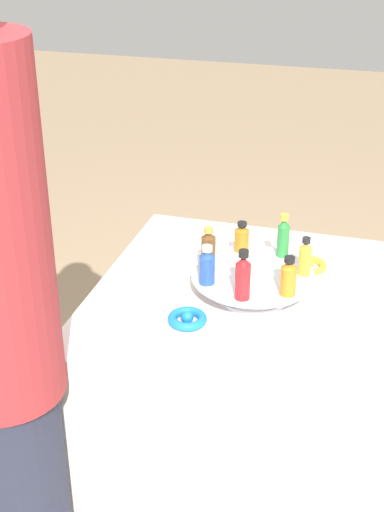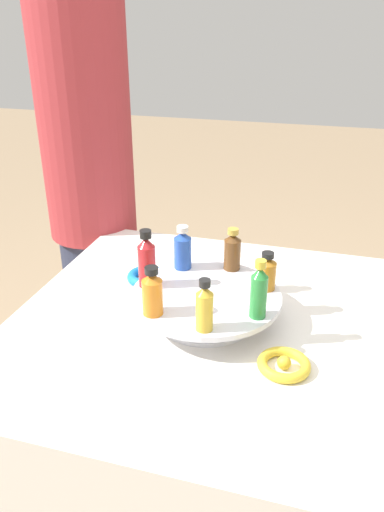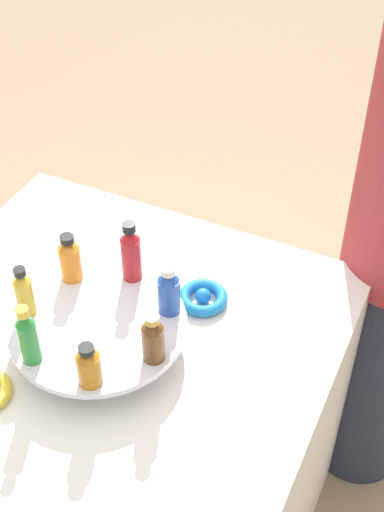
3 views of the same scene
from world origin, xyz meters
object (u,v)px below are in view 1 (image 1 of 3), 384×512
(bottle_green, at_px, (283,237))
(ribbon_bow_blue, at_px, (187,319))
(bottle_orange, at_px, (288,277))
(bottle_brown, at_px, (208,246))
(ribbon_bow_gold, at_px, (309,265))
(bottle_amber, at_px, (242,238))
(display_stand, at_px, (253,281))
(bottle_red, at_px, (243,277))
(bottle_blue, at_px, (207,266))
(bottle_gold, at_px, (305,258))

(bottle_green, height_order, ribbon_bow_blue, bottle_green)
(bottle_green, relative_size, bottle_orange, 1.20)
(bottle_green, height_order, bottle_orange, bottle_green)
(bottle_brown, distance_m, ribbon_bow_gold, 0.32)
(bottle_amber, relative_size, ribbon_bow_blue, 0.87)
(display_stand, bearing_deg, bottle_amber, 25.95)
(bottle_brown, distance_m, bottle_orange, 0.26)
(bottle_brown, distance_m, bottle_red, 0.21)
(bottle_blue, bearing_deg, bottle_amber, -12.62)
(bottle_gold, relative_size, bottle_orange, 1.03)
(bottle_gold, relative_size, bottle_green, 0.86)
(bottle_blue, height_order, ribbon_bow_blue, bottle_blue)
(display_stand, bearing_deg, ribbon_bow_gold, -34.31)
(bottle_red, distance_m, ribbon_bow_gold, 0.36)
(bottle_green, xyz_separation_m, ribbon_bow_blue, (-0.31, 0.19, -0.11))
(bottle_brown, bearing_deg, ribbon_bow_gold, -58.65)
(bottle_green, xyz_separation_m, bottle_orange, (-0.20, -0.05, -0.01))
(bottle_red, bearing_deg, bottle_orange, -64.05)
(bottle_gold, distance_m, bottle_red, 0.21)
(bottle_brown, xyz_separation_m, bottle_orange, (-0.11, -0.24, 0.00))
(bottle_orange, xyz_separation_m, ribbon_bow_blue, (-0.10, 0.23, -0.10))
(bottle_gold, relative_size, ribbon_bow_blue, 1.08)
(bottle_brown, distance_m, bottle_blue, 0.12)
(display_stand, height_order, bottle_brown, bottle_brown)
(bottle_green, bearing_deg, bottle_amber, 90.23)
(bottle_blue, relative_size, bottle_red, 0.80)
(display_stand, height_order, bottle_amber, bottle_amber)
(bottle_red, distance_m, bottle_orange, 0.12)
(display_stand, xyz_separation_m, bottle_blue, (-0.08, 0.10, 0.07))
(bottle_brown, height_order, bottle_red, bottle_red)
(display_stand, height_order, bottle_orange, bottle_orange)
(bottle_gold, height_order, ribbon_bow_blue, bottle_gold)
(display_stand, distance_m, bottle_green, 0.16)
(bottle_amber, relative_size, bottle_red, 0.65)
(bottle_amber, xyz_separation_m, bottle_brown, (-0.09, 0.07, 0.01))
(display_stand, xyz_separation_m, bottle_orange, (-0.08, -0.11, 0.07))
(bottle_amber, height_order, ribbon_bow_blue, bottle_amber)
(bottle_brown, height_order, bottle_blue, bottle_blue)
(bottle_orange, relative_size, ribbon_bow_blue, 1.05)
(ribbon_bow_blue, bearing_deg, bottle_green, -31.03)
(bottle_amber, bearing_deg, bottle_green, -89.77)
(bottle_brown, bearing_deg, display_stand, -102.62)
(bottle_blue, distance_m, ribbon_bow_blue, 0.15)
(ribbon_bow_gold, bearing_deg, bottle_green, 133.26)
(bottle_amber, bearing_deg, bottle_red, -166.91)
(ribbon_bow_gold, relative_size, ribbon_bow_blue, 1.02)
(bottle_blue, bearing_deg, bottle_green, -38.34)
(ribbon_bow_blue, bearing_deg, bottle_blue, -12.56)
(bottle_green, distance_m, bottle_orange, 0.21)
(bottle_brown, distance_m, ribbon_bow_blue, 0.24)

